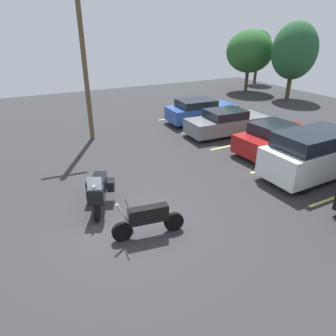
{
  "coord_description": "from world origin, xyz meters",
  "views": [
    {
      "loc": [
        7.55,
        -2.69,
        5.63
      ],
      "look_at": [
        -1.39,
        1.93,
        0.94
      ],
      "focal_mm": 32.87,
      "sensor_mm": 36.0,
      "label": 1
    }
  ],
  "objects_px": {
    "motorcycle_touring": "(99,190)",
    "utility_pole": "(83,48)",
    "car_blue": "(201,111)",
    "car_grey": "(226,123)",
    "motorcycle_second": "(148,219)",
    "car_white": "(317,153)",
    "car_red": "(277,138)"
  },
  "relations": [
    {
      "from": "motorcycle_touring",
      "to": "utility_pole",
      "type": "distance_m",
      "value": 8.25
    },
    {
      "from": "car_blue",
      "to": "car_grey",
      "type": "height_order",
      "value": "car_blue"
    },
    {
      "from": "motorcycle_second",
      "to": "car_white",
      "type": "relative_size",
      "value": 0.44
    },
    {
      "from": "motorcycle_touring",
      "to": "car_blue",
      "type": "height_order",
      "value": "car_blue"
    },
    {
      "from": "motorcycle_touring",
      "to": "car_white",
      "type": "height_order",
      "value": "car_white"
    },
    {
      "from": "car_blue",
      "to": "car_white",
      "type": "bearing_deg",
      "value": -0.08
    },
    {
      "from": "motorcycle_touring",
      "to": "utility_pole",
      "type": "height_order",
      "value": "utility_pole"
    },
    {
      "from": "motorcycle_touring",
      "to": "car_red",
      "type": "height_order",
      "value": "car_red"
    },
    {
      "from": "motorcycle_touring",
      "to": "utility_pole",
      "type": "relative_size",
      "value": 0.24
    },
    {
      "from": "motorcycle_second",
      "to": "motorcycle_touring",
      "type": "bearing_deg",
      "value": -158.51
    },
    {
      "from": "motorcycle_touring",
      "to": "motorcycle_second",
      "type": "bearing_deg",
      "value": 21.49
    },
    {
      "from": "car_white",
      "to": "car_blue",
      "type": "bearing_deg",
      "value": 179.92
    },
    {
      "from": "car_blue",
      "to": "car_grey",
      "type": "xyz_separation_m",
      "value": [
        2.65,
        0.01,
        -0.06
      ]
    },
    {
      "from": "motorcycle_second",
      "to": "car_red",
      "type": "height_order",
      "value": "car_red"
    },
    {
      "from": "car_red",
      "to": "car_white",
      "type": "xyz_separation_m",
      "value": [
        2.58,
        -0.48,
        0.25
      ]
    },
    {
      "from": "car_red",
      "to": "utility_pole",
      "type": "xyz_separation_m",
      "value": [
        -6.07,
        -7.36,
        3.92
      ]
    },
    {
      "from": "car_grey",
      "to": "car_red",
      "type": "xyz_separation_m",
      "value": [
        3.34,
        0.45,
        0.04
      ]
    },
    {
      "from": "car_blue",
      "to": "car_white",
      "type": "distance_m",
      "value": 8.57
    },
    {
      "from": "utility_pole",
      "to": "car_blue",
      "type": "bearing_deg",
      "value": 89.3
    },
    {
      "from": "car_red",
      "to": "car_white",
      "type": "height_order",
      "value": "car_white"
    },
    {
      "from": "car_red",
      "to": "motorcycle_second",
      "type": "bearing_deg",
      "value": -69.11
    },
    {
      "from": "car_red",
      "to": "car_white",
      "type": "relative_size",
      "value": 0.91
    },
    {
      "from": "car_red",
      "to": "utility_pole",
      "type": "relative_size",
      "value": 0.5
    },
    {
      "from": "motorcycle_second",
      "to": "utility_pole",
      "type": "xyz_separation_m",
      "value": [
        -9.17,
        0.76,
        4.07
      ]
    },
    {
      "from": "motorcycle_second",
      "to": "car_grey",
      "type": "relative_size",
      "value": 0.46
    },
    {
      "from": "car_blue",
      "to": "car_white",
      "type": "relative_size",
      "value": 0.9
    },
    {
      "from": "motorcycle_touring",
      "to": "car_blue",
      "type": "distance_m",
      "value": 10.99
    },
    {
      "from": "car_grey",
      "to": "car_red",
      "type": "relative_size",
      "value": 1.05
    },
    {
      "from": "car_red",
      "to": "car_white",
      "type": "bearing_deg",
      "value": -10.43
    },
    {
      "from": "car_white",
      "to": "utility_pole",
      "type": "bearing_deg",
      "value": -141.47
    },
    {
      "from": "car_blue",
      "to": "car_red",
      "type": "height_order",
      "value": "car_red"
    },
    {
      "from": "motorcycle_touring",
      "to": "car_white",
      "type": "relative_size",
      "value": 0.44
    }
  ]
}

